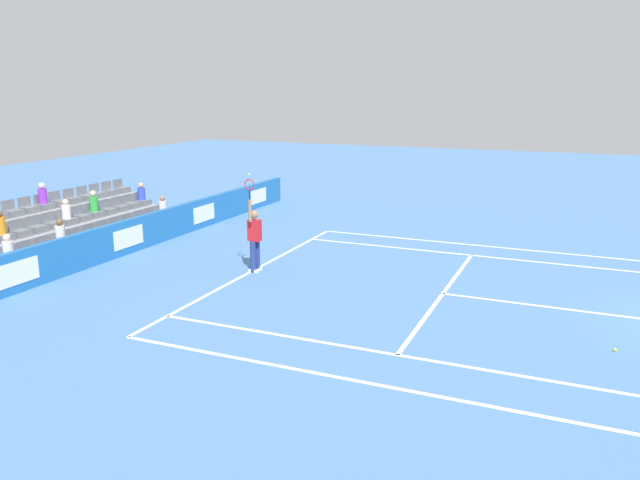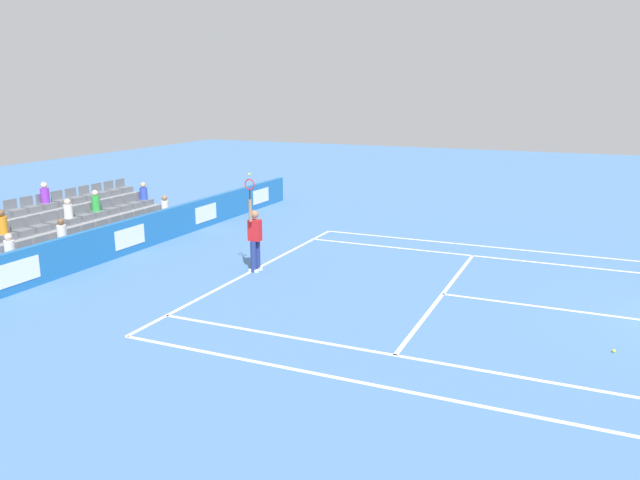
# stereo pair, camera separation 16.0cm
# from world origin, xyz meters

# --- Properties ---
(line_baseline) EXTENTS (10.97, 0.10, 0.01)m
(line_baseline) POSITION_xyz_m (0.00, -11.89, 0.00)
(line_baseline) COLOR white
(line_baseline) RESTS_ON ground
(line_service) EXTENTS (8.23, 0.10, 0.01)m
(line_service) POSITION_xyz_m (0.00, -6.40, 0.00)
(line_service) COLOR white
(line_service) RESTS_ON ground
(line_centre_service) EXTENTS (0.10, 6.40, 0.01)m
(line_centre_service) POSITION_xyz_m (0.00, -3.20, 0.00)
(line_centre_service) COLOR white
(line_centre_service) RESTS_ON ground
(line_singles_sideline_left) EXTENTS (0.10, 11.89, 0.01)m
(line_singles_sideline_left) POSITION_xyz_m (4.12, -5.95, 0.00)
(line_singles_sideline_left) COLOR white
(line_singles_sideline_left) RESTS_ON ground
(line_singles_sideline_right) EXTENTS (0.10, 11.89, 0.01)m
(line_singles_sideline_right) POSITION_xyz_m (-4.12, -5.95, 0.00)
(line_singles_sideline_right) COLOR white
(line_singles_sideline_right) RESTS_ON ground
(line_doubles_sideline_left) EXTENTS (0.10, 11.89, 0.01)m
(line_doubles_sideline_left) POSITION_xyz_m (5.49, -5.95, 0.00)
(line_doubles_sideline_left) COLOR white
(line_doubles_sideline_left) RESTS_ON ground
(line_doubles_sideline_right) EXTENTS (0.10, 11.89, 0.01)m
(line_doubles_sideline_right) POSITION_xyz_m (-5.49, -5.95, 0.00)
(line_doubles_sideline_right) COLOR white
(line_doubles_sideline_right) RESTS_ON ground
(line_centre_mark) EXTENTS (0.10, 0.20, 0.01)m
(line_centre_mark) POSITION_xyz_m (0.00, -11.79, 0.00)
(line_centre_mark) COLOR white
(line_centre_mark) RESTS_ON ground
(sponsor_barrier) EXTENTS (21.25, 0.22, 1.08)m
(sponsor_barrier) POSITION_xyz_m (-0.00, -16.51, 0.54)
(sponsor_barrier) COLOR #1E66AD
(sponsor_barrier) RESTS_ON ground
(tennis_player) EXTENTS (0.53, 0.36, 2.85)m
(tennis_player) POSITION_xyz_m (0.11, -11.80, 0.99)
(tennis_player) COLOR navy
(tennis_player) RESTS_ON ground
(stadium_stand) EXTENTS (7.44, 2.85, 2.18)m
(stadium_stand) POSITION_xyz_m (0.01, -18.82, 0.55)
(stadium_stand) COLOR gray
(stadium_stand) RESTS_ON ground
(loose_tennis_ball) EXTENTS (0.07, 0.07, 0.07)m
(loose_tennis_ball) POSITION_xyz_m (2.23, -2.46, 0.03)
(loose_tennis_ball) COLOR #D1E533
(loose_tennis_ball) RESTS_ON ground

